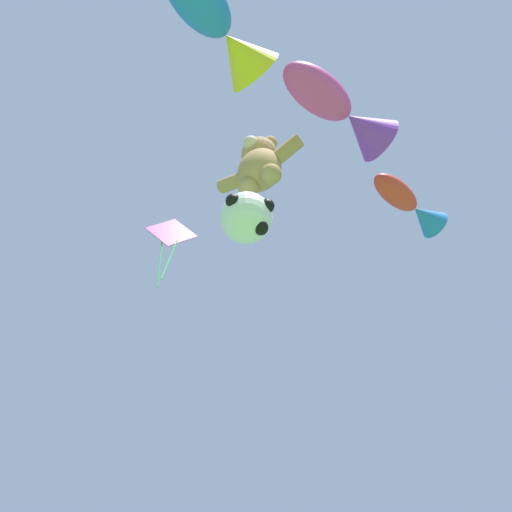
{
  "coord_description": "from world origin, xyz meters",
  "views": [
    {
      "loc": [
        4.78,
        -0.75,
        1.5
      ],
      "look_at": [
        1.88,
        3.79,
        10.36
      ],
      "focal_mm": 40.0,
      "sensor_mm": 36.0,
      "label": 1
    }
  ],
  "objects_px": {
    "fish_kite_magenta": "(342,110)",
    "fish_kite_cobalt": "(220,27)",
    "teddy_bear_kite": "(259,165)",
    "soccer_ball_kite": "(247,217)",
    "diamond_kite": "(171,236)",
    "fish_kite_crimson": "(411,205)"
  },
  "relations": [
    {
      "from": "fish_kite_magenta",
      "to": "fish_kite_crimson",
      "type": "bearing_deg",
      "value": 83.99
    },
    {
      "from": "teddy_bear_kite",
      "to": "diamond_kite",
      "type": "bearing_deg",
      "value": 163.01
    },
    {
      "from": "fish_kite_cobalt",
      "to": "diamond_kite",
      "type": "height_order",
      "value": "diamond_kite"
    },
    {
      "from": "fish_kite_cobalt",
      "to": "fish_kite_crimson",
      "type": "bearing_deg",
      "value": 74.03
    },
    {
      "from": "teddy_bear_kite",
      "to": "soccer_ball_kite",
      "type": "distance_m",
      "value": 1.78
    },
    {
      "from": "soccer_ball_kite",
      "to": "diamond_kite",
      "type": "bearing_deg",
      "value": 163.27
    },
    {
      "from": "soccer_ball_kite",
      "to": "fish_kite_crimson",
      "type": "distance_m",
      "value": 3.5
    },
    {
      "from": "soccer_ball_kite",
      "to": "teddy_bear_kite",
      "type": "bearing_deg",
      "value": -19.1
    },
    {
      "from": "teddy_bear_kite",
      "to": "fish_kite_cobalt",
      "type": "xyz_separation_m",
      "value": [
        0.82,
        -2.59,
        -0.13
      ]
    },
    {
      "from": "fish_kite_magenta",
      "to": "fish_kite_cobalt",
      "type": "relative_size",
      "value": 0.99
    },
    {
      "from": "diamond_kite",
      "to": "fish_kite_magenta",
      "type": "bearing_deg",
      "value": -13.46
    },
    {
      "from": "teddy_bear_kite",
      "to": "fish_kite_crimson",
      "type": "distance_m",
      "value": 3.12
    },
    {
      "from": "fish_kite_crimson",
      "to": "soccer_ball_kite",
      "type": "bearing_deg",
      "value": -140.87
    },
    {
      "from": "teddy_bear_kite",
      "to": "fish_kite_cobalt",
      "type": "height_order",
      "value": "teddy_bear_kite"
    },
    {
      "from": "teddy_bear_kite",
      "to": "diamond_kite",
      "type": "distance_m",
      "value": 3.77
    },
    {
      "from": "fish_kite_crimson",
      "to": "fish_kite_cobalt",
      "type": "bearing_deg",
      "value": -105.97
    },
    {
      "from": "fish_kite_crimson",
      "to": "fish_kite_magenta",
      "type": "distance_m",
      "value": 2.44
    },
    {
      "from": "soccer_ball_kite",
      "to": "fish_kite_crimson",
      "type": "bearing_deg",
      "value": 39.13
    },
    {
      "from": "fish_kite_crimson",
      "to": "fish_kite_magenta",
      "type": "height_order",
      "value": "fish_kite_magenta"
    },
    {
      "from": "fish_kite_crimson",
      "to": "diamond_kite",
      "type": "relative_size",
      "value": 0.59
    },
    {
      "from": "teddy_bear_kite",
      "to": "fish_kite_magenta",
      "type": "xyz_separation_m",
      "value": [
        1.93,
        -0.25,
        -0.48
      ]
    },
    {
      "from": "teddy_bear_kite",
      "to": "fish_kite_magenta",
      "type": "distance_m",
      "value": 2.0
    }
  ]
}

